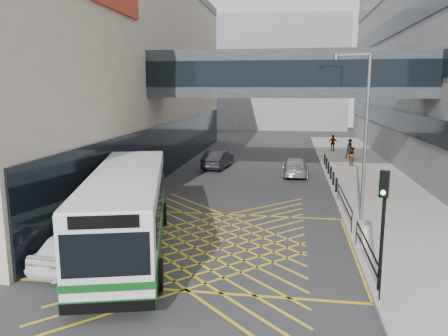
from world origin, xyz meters
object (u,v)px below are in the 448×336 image
at_px(car_white, 79,245).
at_px(car_dark, 218,159).
at_px(litter_bin, 363,236).
at_px(traffic_light, 383,214).
at_px(street_lamp, 362,127).
at_px(car_silver, 295,166).
at_px(pedestrian_b, 350,149).
at_px(pedestrian_c, 333,143).
at_px(bus, 128,208).
at_px(pedestrian_a, 352,157).

distance_m(car_white, car_dark, 20.91).
relative_size(car_dark, litter_bin, 5.75).
distance_m(car_dark, litter_bin, 19.82).
height_order(traffic_light, street_lamp, street_lamp).
distance_m(car_silver, traffic_light, 19.87).
distance_m(car_white, traffic_light, 10.95).
xyz_separation_m(car_silver, traffic_light, (2.50, -19.61, 2.02)).
distance_m(pedestrian_b, pedestrian_c, 5.30).
xyz_separation_m(bus, car_dark, (0.56, 19.06, -1.02)).
xyz_separation_m(car_silver, pedestrian_b, (5.09, 7.93, 0.36)).
bearing_deg(bus, street_lamp, 12.63).
bearing_deg(litter_bin, pedestrian_a, 83.98).
relative_size(bus, litter_bin, 14.51).
distance_m(litter_bin, pedestrian_b, 23.46).
height_order(car_dark, car_silver, car_dark).
height_order(traffic_light, pedestrian_a, traffic_light).
distance_m(street_lamp, pedestrian_c, 25.00).
height_order(traffic_light, pedestrian_b, traffic_light).
relative_size(car_white, street_lamp, 0.59).
height_order(traffic_light, pedestrian_c, traffic_light).
bearing_deg(bus, car_silver, 52.41).
height_order(car_white, traffic_light, traffic_light).
distance_m(street_lamp, litter_bin, 5.67).
xyz_separation_m(traffic_light, litter_bin, (0.15, 4.21, -2.17)).
bearing_deg(pedestrian_b, litter_bin, -107.07).
bearing_deg(litter_bin, pedestrian_c, 87.31).
bearing_deg(car_dark, pedestrian_a, -163.48).
height_order(car_dark, pedestrian_c, pedestrian_c).
bearing_deg(car_white, traffic_light, -177.93).
xyz_separation_m(car_silver, litter_bin, (2.66, -15.40, -0.15)).
bearing_deg(litter_bin, traffic_light, -92.09).
bearing_deg(bus, pedestrian_b, 48.89).
height_order(street_lamp, pedestrian_b, street_lamp).
xyz_separation_m(litter_bin, pedestrian_c, (1.34, 28.51, 0.42)).
bearing_deg(litter_bin, pedestrian_b, 84.05).
relative_size(traffic_light, pedestrian_c, 2.38).
bearing_deg(street_lamp, pedestrian_c, 108.12).
bearing_deg(pedestrian_b, bus, -127.03).
height_order(bus, car_silver, bus).
xyz_separation_m(pedestrian_a, pedestrian_b, (0.38, 3.86, 0.13)).
xyz_separation_m(bus, car_white, (-1.29, -1.77, -1.01)).
height_order(litter_bin, pedestrian_b, pedestrian_b).
bearing_deg(pedestrian_c, pedestrian_b, 110.23).
distance_m(traffic_light, pedestrian_b, 27.70).
bearing_deg(traffic_light, car_silver, 119.88).
xyz_separation_m(car_white, traffic_light, (10.72, -1.03, 1.99)).
bearing_deg(pedestrian_b, car_white, -127.78).
distance_m(car_silver, pedestrian_b, 9.43).
distance_m(bus, street_lamp, 11.61).
relative_size(car_white, car_dark, 0.99).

